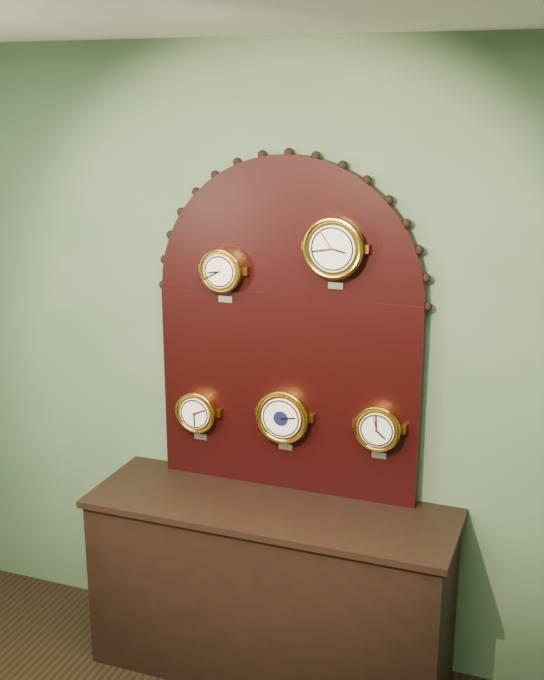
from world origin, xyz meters
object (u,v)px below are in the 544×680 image
at_px(arabic_clock, 334,248).
at_px(hygrometer, 197,412).
at_px(barometer, 283,416).
at_px(roman_clock, 222,270).
at_px(shop_counter, 270,592).
at_px(display_board, 288,318).
at_px(tide_clock, 378,428).

relative_size(arabic_clock, hygrometer, 1.25).
bearing_deg(barometer, roman_clock, 179.72).
height_order(shop_counter, arabic_clock, arabic_clock).
xyz_separation_m(hygrometer, barometer, (0.42, -0.00, 0.03)).
height_order(arabic_clock, barometer, arabic_clock).
distance_m(display_board, tide_clock, 0.61).
distance_m(barometer, tide_clock, 0.43).
bearing_deg(shop_counter, hygrometer, 159.79).
bearing_deg(display_board, tide_clock, -8.63).
bearing_deg(hygrometer, barometer, -0.19).
relative_size(shop_counter, hygrometer, 6.43).
height_order(roman_clock, hygrometer, roman_clock).
xyz_separation_m(shop_counter, roman_clock, (-0.28, 0.15, 1.43)).
bearing_deg(tide_clock, shop_counter, -160.51).
bearing_deg(barometer, tide_clock, 0.16).
distance_m(shop_counter, roman_clock, 1.47).
bearing_deg(display_board, shop_counter, -90.00).
xyz_separation_m(arabic_clock, hygrometer, (-0.64, 0.00, -0.80)).
xyz_separation_m(shop_counter, display_board, (0.00, 0.22, 1.23)).
relative_size(shop_counter, roman_clock, 6.44).
bearing_deg(hygrometer, display_board, 8.93).
height_order(shop_counter, display_board, display_board).
bearing_deg(barometer, shop_counter, -91.31).
xyz_separation_m(display_board, barometer, (0.00, -0.07, -0.43)).
bearing_deg(shop_counter, barometer, 88.69).
relative_size(hygrometer, barometer, 0.84).
height_order(arabic_clock, hygrometer, arabic_clock).
bearing_deg(arabic_clock, barometer, 179.94).
relative_size(shop_counter, barometer, 5.39).
relative_size(hygrometer, tide_clock, 0.97).
bearing_deg(arabic_clock, display_board, 163.21).
relative_size(shop_counter, arabic_clock, 5.15).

